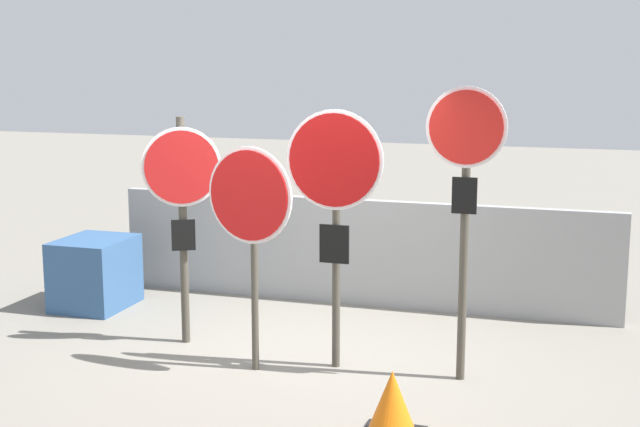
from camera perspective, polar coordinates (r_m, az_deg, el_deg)
ground_plane at (r=8.26m, az=-1.12°, el=-9.39°), size 40.00×40.00×0.00m
fence_back at (r=9.92m, az=2.52°, el=-2.49°), size 5.67×0.12×1.19m
stop_sign_0 at (r=8.48m, az=-8.81°, el=1.37°), size 0.68×0.36×2.19m
stop_sign_1 at (r=7.65m, az=-4.48°, el=0.33°), size 0.83×0.21×2.00m
stop_sign_2 at (r=7.67m, az=0.95°, el=1.87°), size 0.87×0.13×2.30m
stop_sign_3 at (r=7.44m, az=9.29°, el=2.50°), size 0.67×0.13×2.51m
traffic_cone_0 at (r=6.65m, az=4.63°, el=-12.09°), size 0.45×0.45×0.51m
storage_crate at (r=10.15m, az=-14.20°, el=-3.71°), size 0.72×0.86×0.77m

